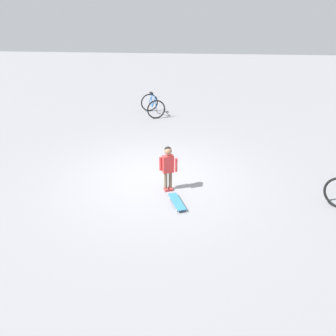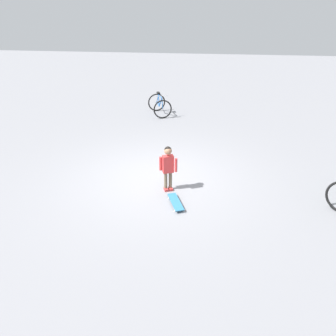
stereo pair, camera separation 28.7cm
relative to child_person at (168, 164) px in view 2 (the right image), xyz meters
The scene contains 4 objects.
ground_plane 0.90m from the child_person, 146.32° to the right, with size 50.00×50.00×0.00m, color gray.
child_person is the anchor object (origin of this frame).
skateboard 0.88m from the child_person, 22.69° to the left, with size 0.71×0.44×0.07m.
bicycle_mid 5.81m from the child_person, 168.48° to the right, with size 1.26×1.07×0.85m.
Camera 2 is at (6.63, 1.23, 3.67)m, focal length 33.35 mm.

